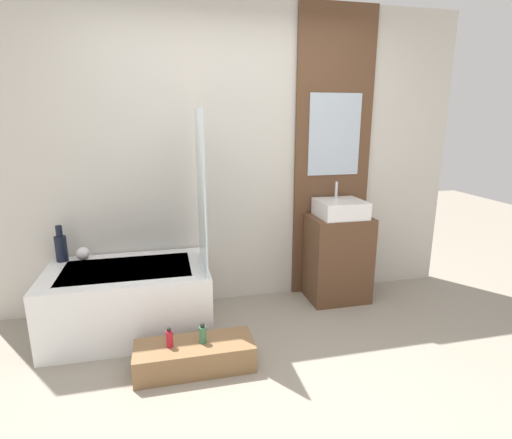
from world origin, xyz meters
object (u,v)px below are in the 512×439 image
object	(u,v)px
vase_tall_dark	(61,247)
vase_round_light	(83,253)
sink	(340,209)
wooden_step_bench	(195,356)
bathtub	(130,299)
bottle_soap_secondary	(203,334)
bottle_soap_primary	(169,338)

from	to	relation	value
vase_tall_dark	vase_round_light	size ratio (longest dim) A/B	2.79
sink	vase_round_light	size ratio (longest dim) A/B	3.81
wooden_step_bench	bathtub	bearing A→B (deg)	125.77
wooden_step_bench	sink	xyz separation A→B (m)	(1.39, 0.79, 0.78)
sink	vase_round_light	distance (m)	2.22
bathtub	bottle_soap_secondary	size ratio (longest dim) A/B	8.82
bathtub	vase_tall_dark	distance (m)	0.71
sink	bottle_soap_secondary	size ratio (longest dim) A/B	2.90
bathtub	vase_tall_dark	world-z (taller)	vase_tall_dark
vase_tall_dark	bottle_soap_primary	size ratio (longest dim) A/B	2.15
wooden_step_bench	vase_tall_dark	size ratio (longest dim) A/B	2.69
sink	bottle_soap_secondary	xyz separation A→B (m)	(-1.33, -0.79, -0.62)
bottle_soap_primary	bathtub	bearing A→B (deg)	115.03
bathtub	vase_round_light	bearing A→B (deg)	141.95
vase_tall_dark	bottle_soap_primary	xyz separation A→B (m)	(0.81, -0.92, -0.40)
sink	bottle_soap_primary	world-z (taller)	sink
bathtub	sink	xyz separation A→B (m)	(1.84, 0.16, 0.60)
vase_round_light	bottle_soap_secondary	distance (m)	1.30
wooden_step_bench	sink	world-z (taller)	sink
bathtub	vase_round_light	world-z (taller)	vase_round_light
sink	vase_tall_dark	distance (m)	2.37
wooden_step_bench	bottle_soap_primary	xyz separation A→B (m)	(-0.16, -0.00, 0.15)
vase_tall_dark	bottle_soap_secondary	xyz separation A→B (m)	(1.03, -0.92, -0.40)
sink	bathtub	bearing A→B (deg)	-174.92
wooden_step_bench	bottle_soap_primary	world-z (taller)	bottle_soap_primary
vase_round_light	bottle_soap_primary	distance (m)	1.17
bathtub	sink	size ratio (longest dim) A/B	3.04
vase_tall_dark	wooden_step_bench	bearing A→B (deg)	-43.33
wooden_step_bench	bottle_soap_secondary	world-z (taller)	bottle_soap_secondary
sink	bottle_soap_primary	xyz separation A→B (m)	(-1.55, -0.79, -0.62)
vase_round_light	vase_tall_dark	bearing A→B (deg)	177.29
bathtub	sink	world-z (taller)	sink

